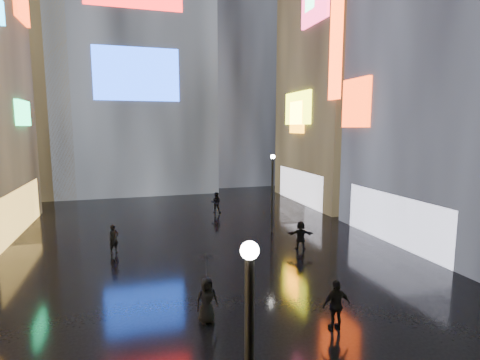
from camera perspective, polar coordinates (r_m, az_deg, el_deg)
name	(u,v)px	position (r m, az deg, el deg)	size (l,w,h in m)	color
ground	(202,245)	(22.73, -5.78, -9.81)	(140.00, 140.00, 0.00)	black
building_right_far	(352,50)	(37.72, 16.64, 18.45)	(10.28, 12.00, 28.00)	black
tower_flank_right	(232,47)	(50.03, -1.16, 19.63)	(12.00, 12.00, 34.00)	black
tower_flank_left	(22,66)	(44.85, -30.31, 14.73)	(10.00, 10.00, 26.00)	black
lamp_far	(272,189)	(24.76, 4.97, -1.31)	(0.30, 0.30, 5.20)	black
pedestrian_3	(336,305)	(14.00, 14.47, -17.95)	(1.03, 0.43, 1.76)	black
pedestrian_4	(207,300)	(14.07, -5.07, -17.74)	(0.83, 0.54, 1.69)	black
pedestrian_5	(301,235)	(21.91, 9.22, -8.32)	(1.52, 0.49, 1.64)	black
pedestrian_6	(114,239)	(22.11, -18.67, -8.52)	(0.59, 0.39, 1.63)	black
pedestrian_7	(216,202)	(30.70, -3.67, -3.44)	(0.82, 0.64, 1.70)	black
umbrella_2	(206,266)	(13.56, -5.14, -12.87)	(0.95, 0.96, 0.87)	black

